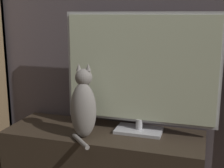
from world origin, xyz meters
TOP-DOWN VIEW (x-y plane):
  - tv_stand at (0.00, 0.96)m, footprint 1.31×0.45m
  - tv at (0.23, 1.03)m, footprint 0.99×0.18m
  - cat at (-0.09, 0.84)m, footprint 0.20×0.28m

SIDE VIEW (x-z plane):
  - tv_stand at x=0.00m, z-range 0.00..0.44m
  - cat at x=-0.09m, z-range 0.41..0.87m
  - tv at x=0.23m, z-range 0.46..1.23m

